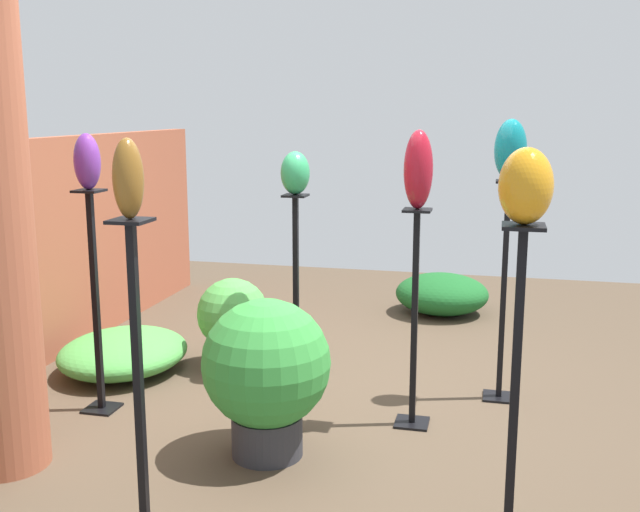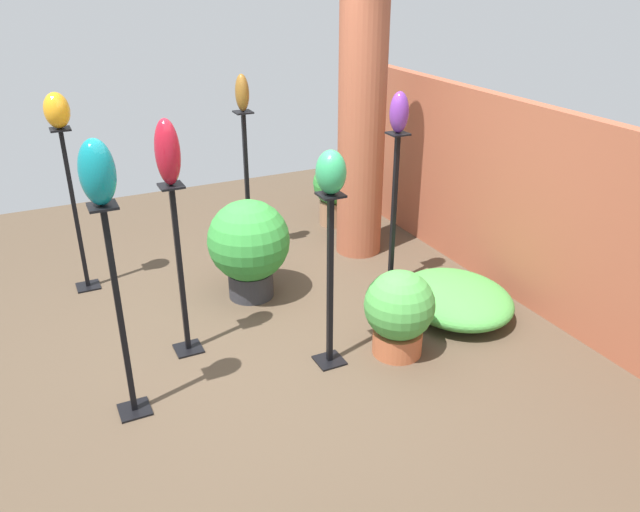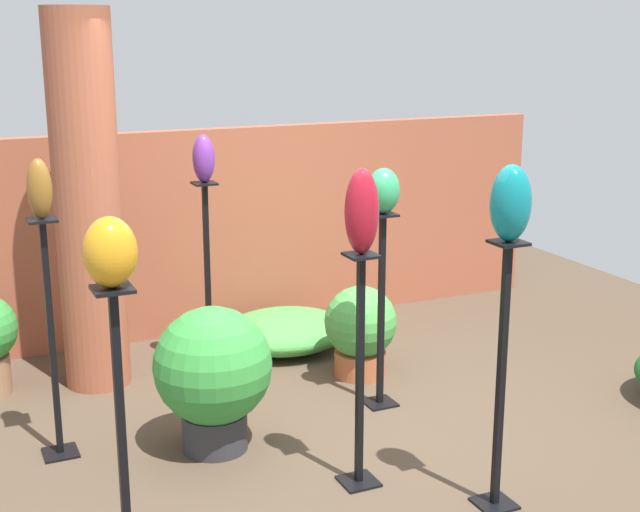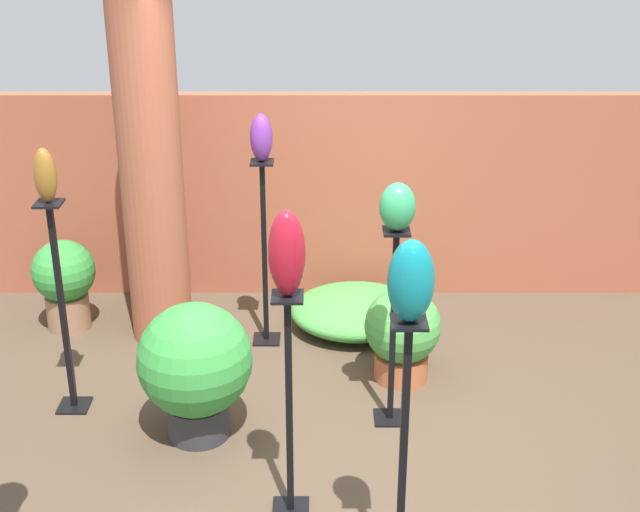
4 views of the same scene
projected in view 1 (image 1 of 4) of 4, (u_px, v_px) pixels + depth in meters
The scene contains 18 objects.
ground_plane at pixel (325, 398), 4.93m from camera, with size 8.00×8.00×0.00m, color #4C3D2D.
brick_wall_back at pixel (20, 259), 5.28m from camera, with size 5.60×0.12×1.67m, color #9E5138.
pedestal_bronze at pixel (139, 393), 3.25m from camera, with size 0.20×0.20×1.42m.
pedestal_amber at pixel (513, 420), 2.94m from camera, with size 0.20×0.20×1.45m.
pedestal_ruby at pixel (414, 328), 4.41m from camera, with size 0.20×0.20×1.31m.
pedestal_violet at pixel (96, 311), 4.62m from camera, with size 0.20×0.20×1.40m.
pedestal_jade at pixel (296, 295), 5.19m from camera, with size 0.20×0.20×1.30m.
pedestal_teal at pixel (503, 300), 4.80m from camera, with size 0.20×0.20×1.44m.
art_vase_bronze at pixel (128, 179), 3.07m from camera, with size 0.13×0.13×0.34m, color brown.
art_vase_amber at pixel (526, 186), 2.77m from camera, with size 0.22×0.20×0.29m, color orange.
art_vase_ruby at pixel (418, 170), 4.23m from camera, with size 0.18×0.17×0.45m, color maroon.
art_vase_violet at pixel (87, 161), 4.44m from camera, with size 0.16×0.16×0.33m, color #6B2D8C.
art_vase_jade at pixel (295, 173), 5.03m from camera, with size 0.21×0.20×0.29m, color #2D9356.
art_vase_teal at pixel (511, 150), 4.62m from camera, with size 0.20×0.20×0.38m, color #0F727A.
potted_plant_front_right at pixel (233, 320), 5.47m from camera, with size 0.52×0.52×0.66m.
potted_plant_back_center at pixel (266, 370), 4.03m from camera, with size 0.70×0.70×0.88m.
foliage_bed_east at pixel (123, 352), 5.41m from camera, with size 1.01×0.89×0.28m, color #479942.
foliage_bed_west at pixel (442, 294), 6.94m from camera, with size 0.81×0.85×0.37m, color #195923.
Camera 1 is at (-4.54, -1.06, 1.88)m, focal length 42.00 mm.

